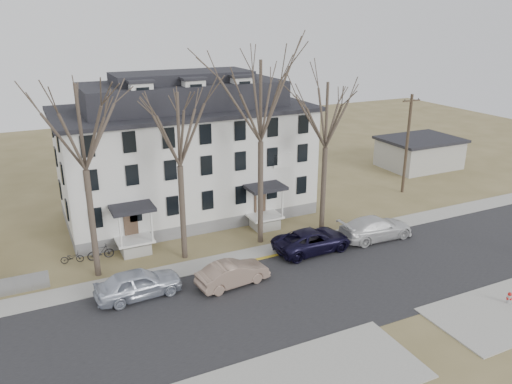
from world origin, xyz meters
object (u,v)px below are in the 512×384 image
tree_mid_right (327,111)px  tree_mid_left (178,124)px  fire_hydrant (509,298)px  tree_center (261,95)px  bicycle_right (101,253)px  car_navy (312,241)px  boarding_house (186,153)px  car_silver (138,284)px  car_white (376,228)px  tree_far_left (80,121)px  utility_pole_far (407,143)px  car_tan (233,274)px  bicycle_left (72,258)px

tree_mid_right → tree_mid_left: bearing=180.0°
tree_mid_right → fire_hydrant: bearing=-74.3°
tree_center → bicycle_right: bearing=169.3°
tree_mid_left → car_navy: (8.72, -3.09, -8.78)m
boarding_house → car_silver: size_ratio=3.99×
car_navy → car_white: bearing=-94.6°
car_navy → fire_hydrant: (6.78, -11.18, -0.42)m
tree_far_left → car_white: size_ratio=2.29×
tree_mid_right → utility_pole_far: (12.00, 4.20, -4.70)m
car_tan → fire_hydrant: car_tan is taller
utility_pole_far → car_navy: 16.98m
tree_mid_left → tree_center: 6.18m
tree_center → tree_mid_left: bearing=180.0°
car_navy → bicycle_right: 15.10m
bicycle_left → fire_hydrant: (22.84, -16.73, -0.00)m
tree_far_left → car_tan: 13.21m
car_white → fire_hydrant: (1.28, -10.92, -0.47)m
tree_mid_left → bicycle_right: 10.78m
utility_pole_far → bicycle_right: bearing=-176.0°
tree_mid_right → fire_hydrant: size_ratio=15.98×
car_navy → car_white: car_white is taller
car_navy → bicycle_right: bearing=67.9°
tree_mid_right → utility_pole_far: 13.55m
car_silver → bicycle_left: size_ratio=3.38×
bicycle_left → bicycle_right: bicycle_right is taller
tree_mid_right → car_tan: 14.22m
car_white → fire_hydrant: 11.00m
tree_far_left → bicycle_left: (-1.34, 2.46, -9.94)m
tree_mid_right → car_white: (2.72, -3.35, -8.73)m
car_navy → car_white: 5.51m
tree_mid_right → bicycle_left: (-18.84, 2.46, -9.20)m
tree_center → bicycle_right: (-11.45, 2.16, -10.53)m
boarding_house → fire_hydrant: 26.15m
tree_center → tree_mid_right: size_ratio=1.15×
tree_mid_left → fire_hydrant: (15.50, -14.27, -9.20)m
car_navy → bicycle_right: (-14.16, 5.24, -0.27)m
tree_mid_right → bicycle_left: size_ratio=8.25×
tree_mid_left → tree_center: bearing=0.0°
tree_mid_left → car_tan: 10.30m
boarding_house → bicycle_left: 12.81m
tree_mid_right → bicycle_right: bearing=172.7°
tree_far_left → tree_mid_right: tree_far_left is taller
tree_far_left → utility_pole_far: (29.50, 4.20, -5.44)m
tree_mid_right → car_navy: 9.72m
boarding_house → tree_far_left: (-9.00, -8.15, 4.96)m
fire_hydrant → utility_pole_far: bearing=66.6°
utility_pole_far → car_tan: 24.17m
tree_far_left → tree_center: bearing=0.0°
tree_center → tree_mid_right: tree_center is taller
tree_center → boarding_house: bearing=110.2°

